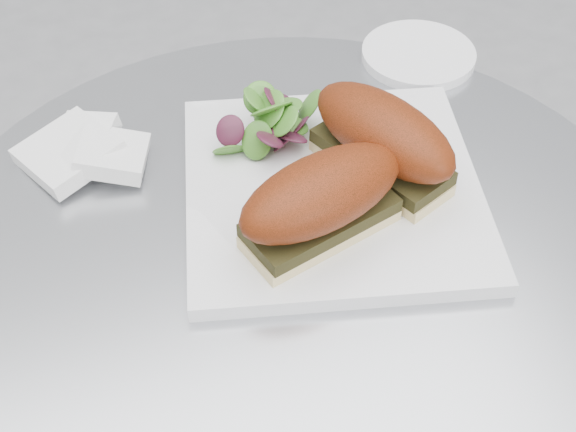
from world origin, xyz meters
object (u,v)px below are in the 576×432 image
object	(u,v)px
plate	(333,189)
sandwich_left	(321,200)
saucer	(418,55)
sandwich_right	(383,138)

from	to	relation	value
plate	sandwich_left	size ratio (longest dim) A/B	1.59
sandwich_left	saucer	world-z (taller)	sandwich_left
sandwich_left	saucer	size ratio (longest dim) A/B	1.33
sandwich_right	saucer	distance (m)	0.23
plate	saucer	size ratio (longest dim) A/B	2.12
plate	sandwich_right	bearing A→B (deg)	-0.55
plate	sandwich_left	xyz separation A→B (m)	(-0.04, -0.06, 0.05)
saucer	plate	bearing A→B (deg)	-135.65
saucer	sandwich_right	bearing A→B (deg)	-126.71
sandwich_left	saucer	bearing A→B (deg)	32.36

